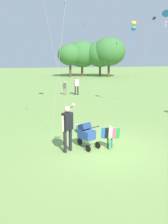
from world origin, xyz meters
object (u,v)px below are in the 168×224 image
object	(u,v)px
kite_orange_delta	(166,15)
cooler_box	(81,128)
child_with_butterfly_kite	(110,135)
kite_blue_high	(134,27)
person_couple_left	(65,87)
person_adult_flyer	(67,125)
person_back_turned	(77,84)
stroller	(86,133)

from	to	relation	value
kite_orange_delta	cooler_box	bearing A→B (deg)	-151.06
child_with_butterfly_kite	cooler_box	distance (m)	2.45
kite_orange_delta	kite_blue_high	bearing A→B (deg)	128.04
child_with_butterfly_kite	person_couple_left	xyz separation A→B (m)	(-0.09, 13.42, 0.15)
kite_orange_delta	cooler_box	distance (m)	8.90
person_adult_flyer	cooler_box	size ratio (longest dim) A/B	4.19
kite_blue_high	person_adult_flyer	bearing A→B (deg)	-127.30
kite_blue_high	person_back_turned	bearing A→B (deg)	116.23
stroller	kite_blue_high	bearing A→B (deg)	55.82
person_couple_left	cooler_box	world-z (taller)	person_couple_left
person_adult_flyer	stroller	xyz separation A→B (m)	(0.79, 0.28, -0.48)
kite_orange_delta	person_couple_left	size ratio (longest dim) A/B	5.04
kite_blue_high	cooler_box	xyz separation A→B (m)	(-4.56, -5.00, -5.28)
stroller	kite_blue_high	world-z (taller)	kite_blue_high
person_adult_flyer	kite_orange_delta	distance (m)	10.09
person_adult_flyer	person_couple_left	xyz separation A→B (m)	(1.59, 13.37, -0.35)
person_adult_flyer	person_back_turned	world-z (taller)	person_adult_flyer
person_adult_flyer	person_couple_left	size ratio (longest dim) A/B	1.50
person_adult_flyer	kite_blue_high	world-z (taller)	kite_blue_high
person_adult_flyer	cooler_box	distance (m)	2.63
kite_blue_high	child_with_butterfly_kite	bearing A→B (deg)	-117.76
person_adult_flyer	kite_blue_high	xyz separation A→B (m)	(5.54, 7.26, 4.37)
child_with_butterfly_kite	person_adult_flyer	xyz separation A→B (m)	(-1.69, 0.04, 0.50)
child_with_butterfly_kite	person_back_turned	bearing A→B (deg)	85.83
stroller	kite_orange_delta	distance (m)	9.67
kite_blue_high	kite_orange_delta	bearing A→B (deg)	-51.96
person_adult_flyer	kite_blue_high	size ratio (longest dim) A/B	0.32
person_adult_flyer	person_back_turned	size ratio (longest dim) A/B	1.13
stroller	cooler_box	size ratio (longest dim) A/B	2.42
child_with_butterfly_kite	cooler_box	size ratio (longest dim) A/B	2.10
person_back_turned	cooler_box	world-z (taller)	person_back_turned
person_adult_flyer	stroller	distance (m)	0.97
child_with_butterfly_kite	person_couple_left	world-z (taller)	person_couple_left
stroller	person_couple_left	bearing A→B (deg)	86.50
person_adult_flyer	kite_blue_high	distance (m)	10.12
stroller	person_couple_left	xyz separation A→B (m)	(0.80, 13.09, 0.13)
stroller	kite_blue_high	xyz separation A→B (m)	(4.74, 6.98, 4.85)
person_couple_left	person_back_turned	distance (m)	1.11
kite_orange_delta	person_couple_left	bearing A→B (deg)	124.04
person_back_turned	stroller	bearing A→B (deg)	-98.22
kite_blue_high	person_back_turned	xyz separation A→B (m)	(-2.89, 5.86, -4.47)
kite_blue_high	person_couple_left	distance (m)	8.66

